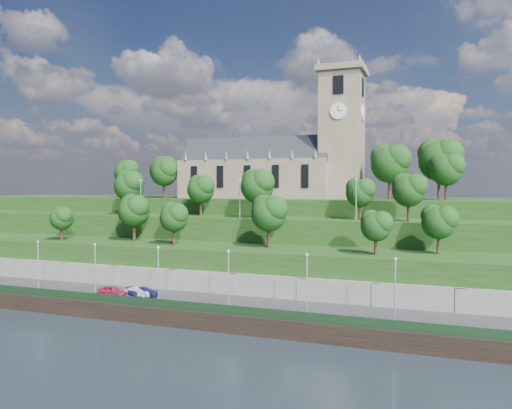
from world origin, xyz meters
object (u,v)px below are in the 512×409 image
at_px(car_right, 143,292).
at_px(church, 279,162).
at_px(car_left, 112,291).
at_px(car_middle, 139,292).

bearing_deg(car_right, church, -17.51).
relative_size(church, car_left, 8.93).
relative_size(car_middle, car_right, 0.89).
distance_m(car_left, car_right, 4.44).
bearing_deg(car_left, church, -13.96).
distance_m(church, car_left, 47.46).
relative_size(church, car_middle, 9.39).
distance_m(car_left, car_middle, 3.77).
xyz_separation_m(church, car_right, (-7.22, -40.18, -19.85)).
bearing_deg(car_right, car_middle, 100.81).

